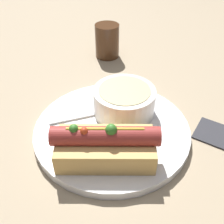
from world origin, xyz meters
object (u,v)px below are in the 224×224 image
at_px(spoon, 108,111).
at_px(drinking_glass, 107,41).
at_px(soup_bowl, 126,101).
at_px(hot_dog, 105,145).

xyz_separation_m(spoon, drinking_glass, (-0.13, 0.23, 0.02)).
bearing_deg(spoon, soup_bowl, -18.66).
bearing_deg(hot_dog, soup_bowl, 72.35).
height_order(hot_dog, drinking_glass, drinking_glass).
bearing_deg(spoon, hot_dog, -109.27).
bearing_deg(soup_bowl, hot_dog, -79.57).
bearing_deg(soup_bowl, spoon, -152.33).
bearing_deg(soup_bowl, drinking_glass, 126.69).
bearing_deg(spoon, drinking_glass, 73.08).
distance_m(hot_dog, drinking_glass, 0.37).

